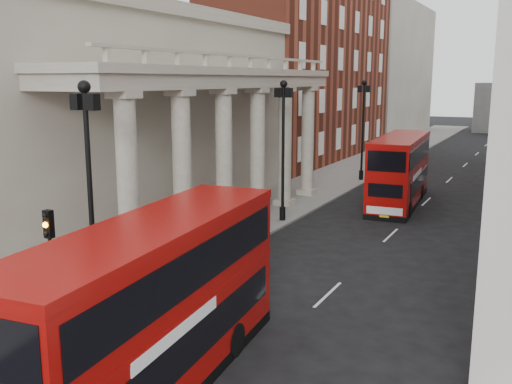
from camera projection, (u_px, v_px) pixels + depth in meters
name	position (u px, v px, depth m)	size (l,w,h in m)	color
ground	(18.00, 371.00, 16.80)	(260.00, 260.00, 0.00)	black
sidewalk_west	(308.00, 190.00, 44.30)	(6.00, 140.00, 0.12)	slate
kerb	(344.00, 193.00, 42.97)	(0.20, 140.00, 0.14)	slate
portico_building	(128.00, 119.00, 36.06)	(9.00, 28.00, 12.00)	gray
brick_building	(308.00, 56.00, 61.26)	(9.00, 32.00, 22.00)	maroon
west_building_far	(385.00, 70.00, 89.35)	(9.00, 30.00, 20.00)	gray
monument_column	(508.00, 32.00, 91.24)	(8.00, 8.00, 54.20)	#60605E
lamp_post_south	(90.00, 184.00, 19.61)	(1.05, 0.44, 8.32)	black
lamp_post_mid	(283.00, 141.00, 33.56)	(1.05, 0.44, 8.32)	black
lamp_post_north	(363.00, 123.00, 47.51)	(1.05, 0.44, 8.32)	black
traffic_light	(50.00, 250.00, 18.15)	(0.28, 0.33, 4.30)	black
crowd_barriers	(64.00, 320.00, 18.77)	(0.50, 18.75, 1.10)	gray
bus_near	(155.00, 304.00, 15.39)	(3.76, 11.23, 4.76)	#930906
bus_far	(400.00, 169.00, 38.99)	(3.48, 11.05, 4.70)	#990907
pedestrian_a	(202.00, 222.00, 30.45)	(0.63, 0.41, 1.73)	#222127
pedestrian_b	(181.00, 227.00, 29.51)	(0.83, 0.64, 1.70)	black
pedestrian_c	(250.00, 201.00, 36.33)	(0.75, 0.49, 1.53)	black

